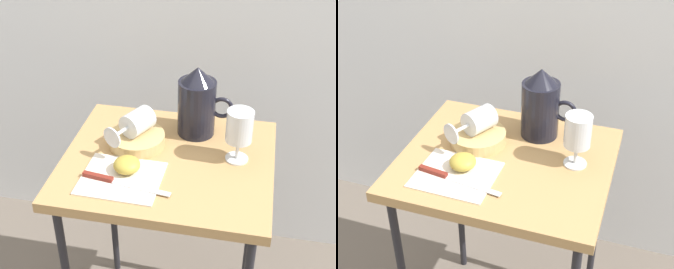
# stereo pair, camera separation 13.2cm
# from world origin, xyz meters

# --- Properties ---
(curtain_drape) EXTENTS (2.40, 0.03, 1.84)m
(curtain_drape) POSITION_xyz_m (0.00, 0.53, 0.92)
(curtain_drape) COLOR white
(curtain_drape) RESTS_ON ground_plane
(table) EXTENTS (0.58, 0.50, 0.73)m
(table) POSITION_xyz_m (0.00, 0.00, 0.66)
(table) COLOR #AD8451
(table) RESTS_ON ground_plane
(linen_napkin) EXTENTS (0.21, 0.19, 0.00)m
(linen_napkin) POSITION_xyz_m (-0.10, -0.11, 0.74)
(linen_napkin) COLOR silver
(linen_napkin) RESTS_ON table
(basket_tray) EXTENTS (0.16, 0.16, 0.03)m
(basket_tray) POSITION_xyz_m (-0.10, 0.05, 0.75)
(basket_tray) COLOR tan
(basket_tray) RESTS_ON table
(pitcher) EXTENTS (0.16, 0.11, 0.21)m
(pitcher) POSITION_xyz_m (0.06, 0.15, 0.82)
(pitcher) COLOR black
(pitcher) RESTS_ON table
(wine_glass_upright) EXTENTS (0.07, 0.07, 0.15)m
(wine_glass_upright) POSITION_xyz_m (0.19, 0.04, 0.83)
(wine_glass_upright) COLOR silver
(wine_glass_upright) RESTS_ON table
(wine_glass_tipped_near) EXTENTS (0.13, 0.16, 0.07)m
(wine_glass_tipped_near) POSITION_xyz_m (-0.10, 0.06, 0.80)
(wine_glass_tipped_near) COLOR silver
(wine_glass_tipped_near) RESTS_ON basket_tray
(apple_half_left) EXTENTS (0.07, 0.07, 0.04)m
(apple_half_left) POSITION_xyz_m (-0.09, -0.08, 0.76)
(apple_half_left) COLOR #B29938
(apple_half_left) RESTS_ON linen_napkin
(knife) EXTENTS (0.24, 0.05, 0.01)m
(knife) POSITION_xyz_m (-0.12, -0.14, 0.74)
(knife) COLOR silver
(knife) RESTS_ON linen_napkin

